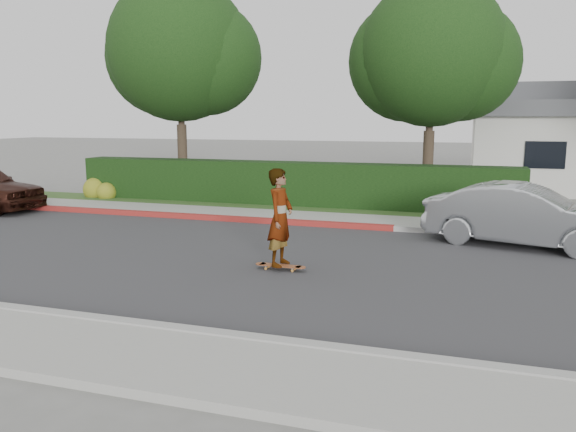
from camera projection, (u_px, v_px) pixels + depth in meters
name	position (u px, v px, depth m)	size (l,w,h in m)	color
ground	(319.00, 267.00, 11.25)	(120.00, 120.00, 0.00)	slate
road	(319.00, 267.00, 11.25)	(60.00, 8.00, 0.01)	#2D2D30
curb_near	(241.00, 340.00, 7.39)	(60.00, 0.20, 0.15)	#9E9E99
sidewalk_near	(212.00, 369.00, 6.55)	(60.00, 1.60, 0.12)	gray
curb_far	(357.00, 226.00, 15.09)	(60.00, 0.20, 0.15)	#9E9E99
curb_red_section	(189.00, 216.00, 16.57)	(12.00, 0.21, 0.15)	maroon
sidewalk_far	(362.00, 221.00, 15.94)	(60.00, 1.60, 0.12)	gray
planting_strip	(371.00, 212.00, 17.45)	(60.00, 1.60, 0.10)	#2D4C1E
hedge	(285.00, 184.00, 18.77)	(15.00, 1.00, 1.50)	black
flowering_shrub	(99.00, 190.00, 20.48)	(1.40, 1.00, 0.90)	#2D4C19
tree_left	(181.00, 54.00, 20.72)	(5.99, 5.21, 8.00)	#33261C
tree_center	(432.00, 58.00, 18.60)	(5.66, 4.84, 7.44)	#33261C
skateboard	(280.00, 266.00, 11.00)	(1.03, 0.22, 0.10)	#BD7D34
skateboarder	(280.00, 218.00, 10.83)	(0.69, 0.45, 1.90)	white
car_silver	(524.00, 216.00, 12.95)	(1.53, 4.39, 1.45)	#A7ABAE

